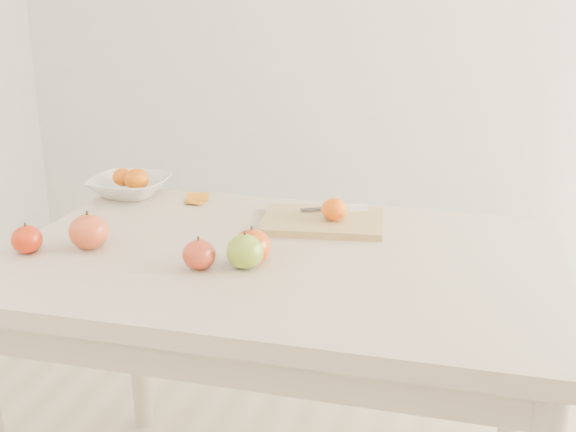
# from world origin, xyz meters

# --- Properties ---
(table) EXTENTS (1.20, 0.80, 0.75)m
(table) POSITION_xyz_m (0.00, 0.00, 0.65)
(table) COLOR beige
(table) RESTS_ON ground
(cutting_board) EXTENTS (0.31, 0.25, 0.02)m
(cutting_board) POSITION_xyz_m (0.05, 0.21, 0.76)
(cutting_board) COLOR tan
(cutting_board) RESTS_ON table
(board_tangerine) EXTENTS (0.06, 0.06, 0.05)m
(board_tangerine) POSITION_xyz_m (0.08, 0.20, 0.80)
(board_tangerine) COLOR #E54908
(board_tangerine) RESTS_ON cutting_board
(fruit_bowl) EXTENTS (0.21, 0.21, 0.05)m
(fruit_bowl) POSITION_xyz_m (-0.52, 0.32, 0.78)
(fruit_bowl) COLOR silver
(fruit_bowl) RESTS_ON table
(bowl_tangerine_near) EXTENTS (0.06, 0.06, 0.05)m
(bowl_tangerine_near) POSITION_xyz_m (-0.55, 0.33, 0.80)
(bowl_tangerine_near) COLOR #C86007
(bowl_tangerine_near) RESTS_ON fruit_bowl
(bowl_tangerine_far) EXTENTS (0.07, 0.07, 0.06)m
(bowl_tangerine_far) POSITION_xyz_m (-0.49, 0.31, 0.80)
(bowl_tangerine_far) COLOR #DB5107
(bowl_tangerine_far) RESTS_ON fruit_bowl
(orange_peel_a) EXTENTS (0.07, 0.06, 0.01)m
(orange_peel_a) POSITION_xyz_m (-0.33, 0.33, 0.75)
(orange_peel_a) COLOR orange
(orange_peel_a) RESTS_ON table
(orange_peel_b) EXTENTS (0.05, 0.04, 0.01)m
(orange_peel_b) POSITION_xyz_m (-0.32, 0.29, 0.75)
(orange_peel_b) COLOR #C3600D
(orange_peel_b) RESTS_ON table
(paring_knife) EXTENTS (0.16, 0.08, 0.01)m
(paring_knife) POSITION_xyz_m (0.09, 0.28, 0.78)
(paring_knife) COLOR white
(paring_knife) RESTS_ON cutting_board
(apple_green) EXTENTS (0.08, 0.08, 0.07)m
(apple_green) POSITION_xyz_m (-0.05, -0.10, 0.79)
(apple_green) COLOR #5C8D13
(apple_green) RESTS_ON table
(apple_red_c) EXTENTS (0.07, 0.07, 0.06)m
(apple_red_c) POSITION_xyz_m (-0.14, -0.13, 0.78)
(apple_red_c) COLOR maroon
(apple_red_c) RESTS_ON table
(apple_red_b) EXTENTS (0.09, 0.09, 0.08)m
(apple_red_b) POSITION_xyz_m (-0.42, -0.08, 0.79)
(apple_red_b) COLOR maroon
(apple_red_b) RESTS_ON table
(apple_red_e) EXTENTS (0.08, 0.08, 0.07)m
(apple_red_e) POSITION_xyz_m (-0.05, -0.07, 0.79)
(apple_red_e) COLOR #8D1404
(apple_red_e) RESTS_ON table
(apple_red_d) EXTENTS (0.07, 0.07, 0.06)m
(apple_red_d) POSITION_xyz_m (-0.54, -0.14, 0.78)
(apple_red_d) COLOR #A61005
(apple_red_d) RESTS_ON table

